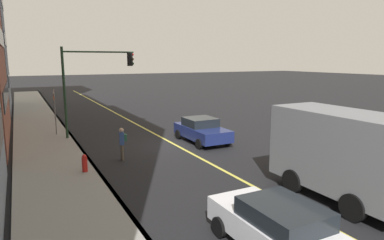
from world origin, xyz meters
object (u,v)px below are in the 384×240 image
(car_navy, at_px, (202,130))
(pedestrian_with_backpack, at_px, (122,141))
(car_white, at_px, (277,227))
(fire_hydrant, at_px, (85,165))
(truck_gray, at_px, (362,160))
(street_sign_post, at_px, (55,109))
(traffic_light_mast, at_px, (92,76))

(car_navy, xyz_separation_m, pedestrian_with_backpack, (-1.56, 5.43, 0.22))
(car_navy, distance_m, car_white, 12.38)
(fire_hydrant, bearing_deg, truck_gray, -134.98)
(car_white, xyz_separation_m, street_sign_post, (17.34, 3.65, 1.08))
(street_sign_post, bearing_deg, truck_gray, -153.77)
(car_white, distance_m, pedestrian_with_backpack, 10.17)
(car_navy, relative_size, traffic_light_mast, 0.73)
(truck_gray, height_order, traffic_light_mast, traffic_light_mast)
(car_white, bearing_deg, traffic_light_mast, 5.03)
(pedestrian_with_backpack, xyz_separation_m, fire_hydrant, (-1.40, 2.10, -0.51))
(car_white, height_order, fire_hydrant, car_white)
(car_white, bearing_deg, truck_gray, -78.47)
(car_navy, height_order, traffic_light_mast, traffic_light_mast)
(car_navy, height_order, pedestrian_with_backpack, pedestrian_with_backpack)
(car_white, relative_size, pedestrian_with_backpack, 2.46)
(truck_gray, height_order, fire_hydrant, truck_gray)
(car_white, bearing_deg, car_navy, -19.80)
(pedestrian_with_backpack, xyz_separation_m, traffic_light_mast, (5.87, 0.17, 3.04))
(street_sign_post, bearing_deg, pedestrian_with_backpack, -161.61)
(car_white, distance_m, traffic_light_mast, 16.35)
(car_white, relative_size, fire_hydrant, 4.38)
(car_white, distance_m, truck_gray, 4.63)
(car_navy, xyz_separation_m, fire_hydrant, (-2.96, 7.54, -0.29))
(truck_gray, relative_size, traffic_light_mast, 1.30)
(car_navy, height_order, car_white, car_navy)
(truck_gray, distance_m, street_sign_post, 18.32)
(car_white, bearing_deg, street_sign_post, 11.88)
(car_white, distance_m, street_sign_post, 17.75)
(car_navy, bearing_deg, traffic_light_mast, 52.40)
(traffic_light_mast, xyz_separation_m, fire_hydrant, (-7.27, 1.94, -3.55))
(truck_gray, xyz_separation_m, street_sign_post, (16.43, 8.09, 0.15))
(truck_gray, xyz_separation_m, fire_hydrant, (7.78, 7.79, -1.23))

